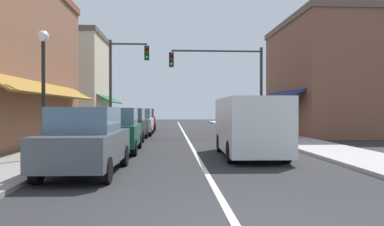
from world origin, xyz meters
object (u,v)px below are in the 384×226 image
Objects in this scene: parked_car_nearest_left at (86,141)px; street_lamp_left_near at (43,72)px; parked_car_distant_left at (145,120)px; parked_car_third_left at (130,125)px; parked_car_second_left at (117,130)px; van_in_lane at (249,125)px; parked_car_far_left at (139,122)px; traffic_signal_mast_arm at (229,74)px; traffic_signal_left_corner at (122,74)px.

street_lamp_left_near is (-1.87, 2.30, 2.03)m from parked_car_nearest_left.
parked_car_third_left is at bearing -92.14° from parked_car_distant_left.
van_in_lane is at bearing -20.18° from parked_car_second_left.
street_lamp_left_near is (-2.02, -12.66, 2.03)m from parked_car_far_left.
parked_car_third_left is 8.92m from van_in_lane.
van_in_lane is at bearing -75.13° from parked_car_distant_left.
parked_car_nearest_left is 0.70× the size of traffic_signal_mast_arm.
parked_car_second_left is 9.91m from parked_car_far_left.
parked_car_nearest_left and parked_car_second_left have the same top height.
parked_car_distant_left is 0.79× the size of van_in_lane.
traffic_signal_mast_arm is at bearing 55.14° from street_lamp_left_near.
traffic_signal_left_corner reaches higher than traffic_signal_mast_arm.
street_lamp_left_near is at bearing -102.03° from parked_car_third_left.
van_in_lane reaches higher than parked_car_distant_left.
street_lamp_left_near is at bearing 130.54° from parked_car_nearest_left.
traffic_signal_mast_arm is at bearing 54.43° from parked_car_second_left.
parked_car_far_left is at bearing 88.14° from parked_car_third_left.
street_lamp_left_near is at bearing -94.97° from traffic_signal_left_corner.
parked_car_second_left is 1.00× the size of parked_car_third_left.
parked_car_distant_left is at bearing 107.56° from van_in_lane.
street_lamp_left_near is (-7.76, -11.14, -1.01)m from traffic_signal_mast_arm.
traffic_signal_mast_arm is at bearing 25.89° from parked_car_third_left.
parked_car_nearest_left is 1.01× the size of parked_car_far_left.
parked_car_nearest_left is at bearing -91.78° from parked_car_second_left.
street_lamp_left_near is at bearing -126.19° from parked_car_second_left.
street_lamp_left_near reaches higher than parked_car_far_left.
parked_car_far_left is at bearing 88.71° from parked_car_second_left.
traffic_signal_mast_arm is 1.40× the size of street_lamp_left_near.
parked_car_distant_left is 17.71m from van_in_lane.
parked_car_nearest_left is 1.01× the size of parked_car_third_left.
parked_car_far_left is 0.79× the size of van_in_lane.
street_lamp_left_near is (-6.92, -1.01, 1.76)m from van_in_lane.
parked_car_far_left is 0.97× the size of street_lamp_left_near.
parked_car_third_left is at bearing -92.19° from parked_car_far_left.
van_in_lane reaches higher than parked_car_second_left.
parked_car_far_left is at bearing 42.26° from traffic_signal_left_corner.
parked_car_third_left is 0.67× the size of traffic_signal_left_corner.
parked_car_second_left is 9.56m from traffic_signal_left_corner.
parked_car_nearest_left is 14.99m from traffic_signal_mast_arm.
traffic_signal_left_corner is (-0.97, -6.27, 3.10)m from parked_car_distant_left.
traffic_signal_left_corner reaches higher than van_in_lane.
parked_car_nearest_left is 5.06m from parked_car_second_left.
van_in_lane is (4.90, -11.65, 0.27)m from parked_car_far_left.
parked_car_nearest_left is at bearing -50.94° from street_lamp_left_near.
parked_car_distant_left is 0.69× the size of traffic_signal_mast_arm.
parked_car_second_left is at bearing -90.29° from parked_car_far_left.
parked_car_nearest_left is 20.32m from parked_car_distant_left.
traffic_signal_mast_arm is at bearing -51.27° from parked_car_distant_left.
traffic_signal_left_corner reaches higher than street_lamp_left_near.
street_lamp_left_near is (-1.85, -8.33, 2.03)m from parked_car_third_left.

